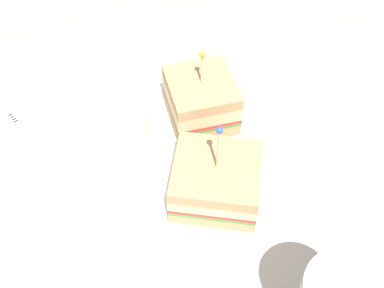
{
  "coord_description": "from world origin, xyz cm",
  "views": [
    {
      "loc": [
        18.33,
        30.63,
        45.98
      ],
      "look_at": [
        0.0,
        0.0,
        2.98
      ],
      "focal_mm": 45.52,
      "sensor_mm": 36.0,
      "label": 1
    }
  ],
  "objects_px": {
    "fork": "(35,107)",
    "coleslaw_bowl": "(126,137)",
    "plate": "(192,157)",
    "sandwich_half_back": "(216,181)",
    "sandwich_half_front": "(201,100)",
    "knife": "(24,90)"
  },
  "relations": [
    {
      "from": "coleslaw_bowl",
      "to": "knife",
      "type": "distance_m",
      "value": 0.19
    },
    {
      "from": "sandwich_half_back",
      "to": "coleslaw_bowl",
      "type": "height_order",
      "value": "sandwich_half_back"
    },
    {
      "from": "fork",
      "to": "knife",
      "type": "height_order",
      "value": "same"
    },
    {
      "from": "sandwich_half_back",
      "to": "fork",
      "type": "relative_size",
      "value": 0.98
    },
    {
      "from": "coleslaw_bowl",
      "to": "fork",
      "type": "height_order",
      "value": "coleslaw_bowl"
    },
    {
      "from": "plate",
      "to": "sandwich_half_back",
      "type": "bearing_deg",
      "value": 83.99
    },
    {
      "from": "plate",
      "to": "sandwich_half_front",
      "type": "xyz_separation_m",
      "value": [
        -0.04,
        -0.05,
        0.03
      ]
    },
    {
      "from": "plate",
      "to": "sandwich_half_back",
      "type": "distance_m",
      "value": 0.07
    },
    {
      "from": "sandwich_half_front",
      "to": "sandwich_half_back",
      "type": "xyz_separation_m",
      "value": [
        0.05,
        0.11,
        -0.0
      ]
    },
    {
      "from": "coleslaw_bowl",
      "to": "plate",
      "type": "bearing_deg",
      "value": 140.78
    },
    {
      "from": "plate",
      "to": "sandwich_half_front",
      "type": "distance_m",
      "value": 0.07
    },
    {
      "from": "sandwich_half_front",
      "to": "fork",
      "type": "bearing_deg",
      "value": -37.08
    },
    {
      "from": "fork",
      "to": "sandwich_half_back",
      "type": "bearing_deg",
      "value": 117.44
    },
    {
      "from": "knife",
      "to": "coleslaw_bowl",
      "type": "bearing_deg",
      "value": 113.74
    },
    {
      "from": "sandwich_half_front",
      "to": "knife",
      "type": "height_order",
      "value": "sandwich_half_front"
    },
    {
      "from": "sandwich_half_back",
      "to": "coleslaw_bowl",
      "type": "bearing_deg",
      "value": -64.12
    },
    {
      "from": "knife",
      "to": "sandwich_half_front",
      "type": "bearing_deg",
      "value": 136.22
    },
    {
      "from": "plate",
      "to": "sandwich_half_front",
      "type": "height_order",
      "value": "sandwich_half_front"
    },
    {
      "from": "plate",
      "to": "sandwich_half_front",
      "type": "bearing_deg",
      "value": -131.16
    },
    {
      "from": "sandwich_half_front",
      "to": "sandwich_half_back",
      "type": "distance_m",
      "value": 0.12
    },
    {
      "from": "plate",
      "to": "sandwich_half_back",
      "type": "relative_size",
      "value": 2.17
    },
    {
      "from": "fork",
      "to": "coleslaw_bowl",
      "type": "bearing_deg",
      "value": 118.72
    }
  ]
}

